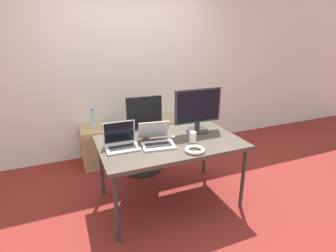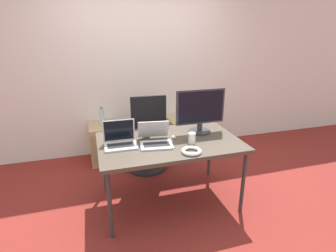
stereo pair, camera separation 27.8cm
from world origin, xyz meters
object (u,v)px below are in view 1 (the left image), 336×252
laptop_right (121,143)px  coffee_cup_brown (146,133)px  office_chair (142,143)px  mouse (174,137)px  cable_coil (195,150)px  water_bottle (93,119)px  laptop_left (157,140)px  cabinet_right (171,134)px  cabinet_left (96,146)px  monitor (198,110)px  coffee_cup_white (193,137)px

laptop_right → coffee_cup_brown: size_ratio=2.88×
office_chair → mouse: (0.14, -0.74, 0.34)m
mouse → cable_coil: (0.05, -0.39, 0.00)m
water_bottle → laptop_left: laptop_left is taller
cabinet_right → mouse: bearing=-112.5°
cabinet_left → cabinet_right: 1.20m
monitor → cable_coil: monitor is taller
water_bottle → coffee_cup_brown: (0.42, -1.08, 0.12)m
cabinet_right → cable_coil: cable_coil is taller
laptop_right → cable_coil: laptop_right is taller
laptop_left → laptop_right: laptop_right is taller
office_chair → mouse: office_chair is taller
cabinet_right → water_bottle: size_ratio=2.05×
cabinet_left → mouse: (0.70, -1.22, 0.48)m
monitor → cable_coil: size_ratio=2.92×
office_chair → mouse: bearing=-79.0°
laptop_right → coffee_cup_white: 0.74m
coffee_cup_white → cable_coil: coffee_cup_white is taller
laptop_left → mouse: laptop_left is taller
office_chair → coffee_cup_white: 1.03m
water_bottle → laptop_right: size_ratio=0.83×
laptop_left → cable_coil: laptop_left is taller
water_bottle → laptop_left: size_ratio=0.71×
cabinet_left → laptop_left: laptop_left is taller
cabinet_right → monitor: bearing=-98.2°
coffee_cup_brown → cable_coil: coffee_cup_brown is taller
office_chair → cabinet_right: size_ratio=1.97×
cabinet_right → monitor: size_ratio=0.98×
office_chair → cabinet_right: office_chair is taller
laptop_left → monitor: 0.63m
cabinet_right → laptop_right: (-1.08, -1.23, 0.52)m
laptop_right → monitor: bearing=7.2°
laptop_right → mouse: size_ratio=5.49×
cable_coil → office_chair: bearing=99.9°
water_bottle → mouse: 1.40m
cabinet_right → water_bottle: bearing=179.9°
office_chair → cable_coil: size_ratio=5.69×
cabinet_right → monitor: (-0.16, -1.12, 0.72)m
water_bottle → monitor: bearing=-47.1°
water_bottle → coffee_cup_white: (0.84, -1.39, 0.12)m
cabinet_left → cabinet_right: (1.20, 0.00, 0.00)m
cabinet_left → water_bottle: (0.00, 0.00, 0.41)m
office_chair → monitor: monitor is taller
monitor → coffee_cup_white: 0.39m
mouse → water_bottle: bearing=119.7°
water_bottle → laptop_left: (0.47, -1.30, 0.11)m
laptop_right → laptop_left: bearing=-10.5°
office_chair → laptop_right: office_chair is taller
water_bottle → mouse: size_ratio=4.56×
monitor → mouse: 0.43m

